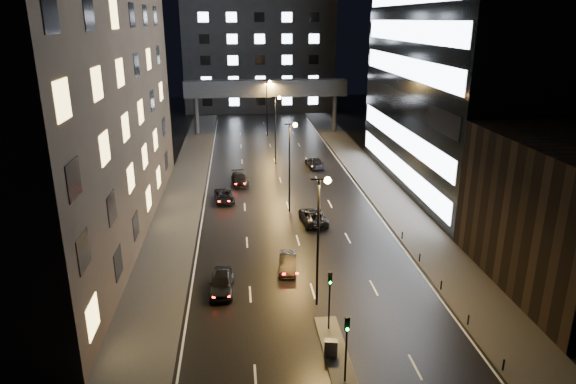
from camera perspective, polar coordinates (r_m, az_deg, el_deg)
name	(u,v)px	position (r m, az deg, el deg)	size (l,w,h in m)	color
ground	(280,180)	(69.32, -0.86, 1.34)	(160.00, 160.00, 0.00)	black
sidewalk_left	(183,194)	(64.68, -11.57, -0.27)	(5.00, 110.00, 0.15)	#383533
sidewalk_right	(381,188)	(66.82, 10.26, 0.43)	(5.00, 110.00, 0.15)	#383533
building_left	(43,27)	(52.70, -25.54, 16.24)	(15.00, 48.00, 40.00)	#2D2319
building_right_low	(569,217)	(45.74, 28.75, -2.42)	(10.00, 18.00, 12.00)	black
building_right_glass	(492,2)	(69.11, 21.76, 18.97)	(20.00, 36.00, 45.00)	black
building_far	(259,56)	(124.32, -3.29, 14.90)	(34.00, 14.00, 25.00)	#333335
skybridge	(266,89)	(96.88, -2.46, 11.36)	(30.00, 3.00, 10.00)	#333335
median_island	(335,351)	(35.20, 5.27, -17.21)	(1.60, 8.00, 0.15)	#383533
traffic_signal_near	(330,291)	(35.63, 4.65, -10.94)	(0.28, 0.34, 4.40)	black
traffic_signal_far	(347,339)	(31.07, 6.52, -15.91)	(0.28, 0.34, 4.40)	black
bollard_row	(454,302)	(41.36, 17.94, -11.58)	(0.12, 25.12, 0.90)	black
streetlight_near	(320,225)	(37.22, 3.62, -3.73)	(1.45, 0.50, 10.15)	black
streetlight_mid_a	(291,156)	(56.06, 0.33, 4.05)	(1.45, 0.50, 10.15)	black
streetlight_mid_b	(276,121)	(75.49, -1.30, 7.87)	(1.45, 0.50, 10.15)	black
streetlight_far	(268,101)	(95.16, -2.27, 10.12)	(1.45, 0.50, 10.15)	black
car_away_a	(222,283)	(41.71, -7.38, -9.95)	(1.86, 4.63, 1.58)	black
car_away_b	(288,263)	(44.71, -0.01, -7.85)	(1.45, 4.16, 1.37)	black
car_away_c	(224,196)	(61.56, -7.10, -0.44)	(2.13, 4.63, 1.29)	black
car_away_d	(240,179)	(67.63, -5.37, 1.43)	(1.96, 4.82, 1.40)	black
car_toward_a	(313,216)	(54.73, 2.81, -2.69)	(2.44, 5.28, 1.47)	black
car_toward_b	(314,162)	(75.25, 2.96, 3.30)	(2.04, 5.02, 1.46)	black
utility_cabinet	(331,348)	(34.32, 4.80, -16.90)	(0.82, 0.49, 1.16)	#555557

